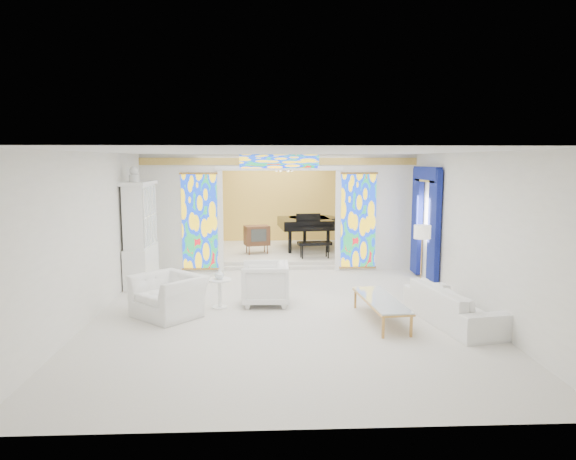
{
  "coord_description": "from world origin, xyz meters",
  "views": [
    {
      "loc": [
        -0.36,
        -11.13,
        2.86
      ],
      "look_at": [
        0.14,
        0.2,
        1.3
      ],
      "focal_mm": 32.0,
      "sensor_mm": 36.0,
      "label": 1
    }
  ],
  "objects_px": {
    "china_cabinet": "(140,234)",
    "armchair_left": "(169,296)",
    "sofa": "(454,305)",
    "tv_console": "(257,235)",
    "coffee_table": "(381,301)",
    "armchair_right": "(265,284)",
    "grand_piano": "(309,223)"
  },
  "relations": [
    {
      "from": "armchair_left",
      "to": "coffee_table",
      "type": "relative_size",
      "value": 0.62
    },
    {
      "from": "armchair_left",
      "to": "grand_piano",
      "type": "bearing_deg",
      "value": 105.62
    },
    {
      "from": "armchair_left",
      "to": "tv_console",
      "type": "height_order",
      "value": "tv_console"
    },
    {
      "from": "grand_piano",
      "to": "sofa",
      "type": "bearing_deg",
      "value": -79.45
    },
    {
      "from": "coffee_table",
      "to": "tv_console",
      "type": "height_order",
      "value": "tv_console"
    },
    {
      "from": "china_cabinet",
      "to": "grand_piano",
      "type": "relative_size",
      "value": 0.92
    },
    {
      "from": "china_cabinet",
      "to": "grand_piano",
      "type": "distance_m",
      "value": 5.61
    },
    {
      "from": "armchair_left",
      "to": "china_cabinet",
      "type": "bearing_deg",
      "value": 155.79
    },
    {
      "from": "grand_piano",
      "to": "armchair_right",
      "type": "bearing_deg",
      "value": -109.33
    },
    {
      "from": "sofa",
      "to": "grand_piano",
      "type": "bearing_deg",
      "value": 5.81
    },
    {
      "from": "sofa",
      "to": "tv_console",
      "type": "xyz_separation_m",
      "value": [
        -3.56,
        5.99,
        0.38
      ]
    },
    {
      "from": "sofa",
      "to": "tv_console",
      "type": "bearing_deg",
      "value": 20.28
    },
    {
      "from": "armchair_right",
      "to": "grand_piano",
      "type": "distance_m",
      "value": 5.69
    },
    {
      "from": "armchair_right",
      "to": "armchair_left",
      "type": "bearing_deg",
      "value": -67.81
    },
    {
      "from": "china_cabinet",
      "to": "armchair_left",
      "type": "xyz_separation_m",
      "value": [
        1.07,
        -2.46,
        -0.79
      ]
    },
    {
      "from": "coffee_table",
      "to": "grand_piano",
      "type": "bearing_deg",
      "value": 96.16
    },
    {
      "from": "china_cabinet",
      "to": "tv_console",
      "type": "xyz_separation_m",
      "value": [
        2.61,
        2.89,
        -0.47
      ]
    },
    {
      "from": "armchair_right",
      "to": "tv_console",
      "type": "xyz_separation_m",
      "value": [
        -0.23,
        4.66,
        0.28
      ]
    },
    {
      "from": "china_cabinet",
      "to": "armchair_right",
      "type": "distance_m",
      "value": 3.43
    },
    {
      "from": "armchair_right",
      "to": "coffee_table",
      "type": "xyz_separation_m",
      "value": [
        2.06,
        -1.19,
        -0.05
      ]
    },
    {
      "from": "sofa",
      "to": "armchair_left",
      "type": "bearing_deg",
      "value": 72.35
    },
    {
      "from": "coffee_table",
      "to": "tv_console",
      "type": "xyz_separation_m",
      "value": [
        -2.29,
        5.85,
        0.32
      ]
    },
    {
      "from": "armchair_right",
      "to": "grand_piano",
      "type": "bearing_deg",
      "value": 167.25
    },
    {
      "from": "armchair_right",
      "to": "grand_piano",
      "type": "xyz_separation_m",
      "value": [
        1.34,
        5.51,
        0.52
      ]
    },
    {
      "from": "tv_console",
      "to": "armchair_right",
      "type": "bearing_deg",
      "value": -101.7
    },
    {
      "from": "armchair_right",
      "to": "sofa",
      "type": "xyz_separation_m",
      "value": [
        3.33,
        -1.34,
        -0.1
      ]
    },
    {
      "from": "sofa",
      "to": "coffee_table",
      "type": "relative_size",
      "value": 1.18
    },
    {
      "from": "sofa",
      "to": "coffee_table",
      "type": "xyz_separation_m",
      "value": [
        -1.27,
        0.15,
        0.05
      ]
    },
    {
      "from": "grand_piano",
      "to": "tv_console",
      "type": "height_order",
      "value": "grand_piano"
    },
    {
      "from": "china_cabinet",
      "to": "coffee_table",
      "type": "height_order",
      "value": "china_cabinet"
    },
    {
      "from": "china_cabinet",
      "to": "tv_console",
      "type": "bearing_deg",
      "value": 47.93
    },
    {
      "from": "grand_piano",
      "to": "tv_console",
      "type": "bearing_deg",
      "value": -157.29
    }
  ]
}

